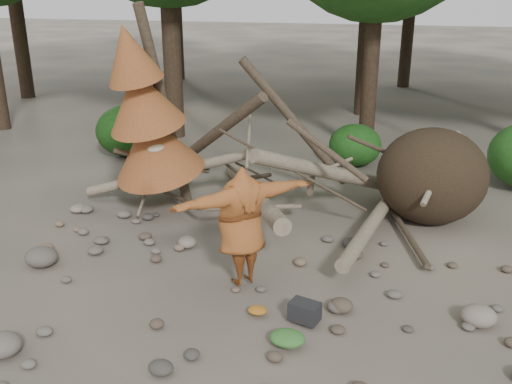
# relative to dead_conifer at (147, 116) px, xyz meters

# --- Properties ---
(ground) EXTENTS (120.00, 120.00, 0.00)m
(ground) POSITION_rel_dead_conifer_xyz_m (3.12, -3.37, -2.11)
(ground) COLOR #514C44
(ground) RESTS_ON ground
(deadfall_pile) EXTENTS (8.55, 5.24, 3.30)m
(deadfall_pile) POSITION_rel_dead_conifer_xyz_m (5.13, 0.87, -1.16)
(deadfall_pile) COLOR #332619
(deadfall_pile) RESTS_ON ground
(dead_conifer) EXTENTS (2.06, 2.16, 4.35)m
(dead_conifer) POSITION_rel_dead_conifer_xyz_m (0.00, 0.00, 0.00)
(dead_conifer) COLOR #4C3F30
(dead_conifer) RESTS_ON ground
(bush_left) EXTENTS (1.80, 1.80, 1.44)m
(bush_left) POSITION_rel_dead_conifer_xyz_m (-2.38, 3.83, -1.39)
(bush_left) COLOR #184512
(bush_left) RESTS_ON ground
(bush_mid) EXTENTS (1.40, 1.40, 1.12)m
(bush_mid) POSITION_rel_dead_conifer_xyz_m (3.92, 4.43, -1.55)
(bush_mid) COLOR #215819
(bush_mid) RESTS_ON ground
(frisbee_thrower) EXTENTS (2.63, 2.14, 2.22)m
(frisbee_thrower) POSITION_rel_dead_conifer_xyz_m (2.69, -2.55, -1.04)
(frisbee_thrower) COLOR #964E21
(frisbee_thrower) RESTS_ON ground
(backpack) EXTENTS (0.49, 0.40, 0.28)m
(backpack) POSITION_rel_dead_conifer_xyz_m (3.86, -3.39, -1.97)
(backpack) COLOR black
(backpack) RESTS_ON ground
(cloth_green) EXTENTS (0.49, 0.41, 0.18)m
(cloth_green) POSITION_rel_dead_conifer_xyz_m (3.73, -4.01, -2.02)
(cloth_green) COLOR #366E2C
(cloth_green) RESTS_ON ground
(cloth_orange) EXTENTS (0.29, 0.24, 0.11)m
(cloth_orange) POSITION_rel_dead_conifer_xyz_m (3.15, -3.38, -2.06)
(cloth_orange) COLOR #A4631C
(cloth_orange) RESTS_ON ground
(boulder_front_left) EXTENTS (0.53, 0.47, 0.32)m
(boulder_front_left) POSITION_rel_dead_conifer_xyz_m (0.07, -5.11, -1.95)
(boulder_front_left) COLOR #6C625A
(boulder_front_left) RESTS_ON ground
(boulder_mid_right) EXTENTS (0.51, 0.46, 0.31)m
(boulder_mid_right) POSITION_rel_dead_conifer_xyz_m (6.32, -2.82, -1.96)
(boulder_mid_right) COLOR gray
(boulder_mid_right) RESTS_ON ground
(boulder_mid_left) EXTENTS (0.58, 0.53, 0.35)m
(boulder_mid_left) POSITION_rel_dead_conifer_xyz_m (-0.90, -2.74, -1.94)
(boulder_mid_left) COLOR #5B544C
(boulder_mid_left) RESTS_ON ground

